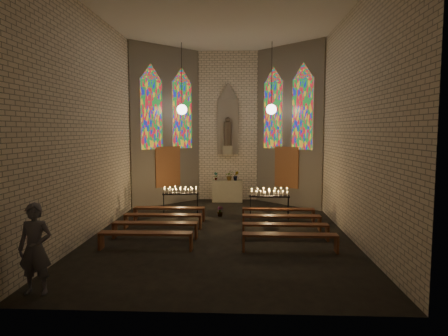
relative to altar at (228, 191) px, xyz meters
The scene contains 18 objects.
floor 5.47m from the altar, 90.00° to the right, with size 12.00×12.00×0.00m, color black.
room 3.83m from the altar, 90.00° to the right, with size 8.22×12.43×7.00m.
altar is the anchor object (origin of this frame).
flower_vase_left 0.88m from the altar, behind, with size 0.20×0.14×0.38m, color #4C723F.
flower_vase_center 0.73m from the altar, 25.71° to the right, with size 0.39×0.34×0.43m, color #4C723F.
flower_vase_right 0.83m from the altar, 14.08° to the right, with size 0.25×0.20×0.45m, color #4C723F.
aisle_flower_pot 3.28m from the altar, 93.04° to the right, with size 0.22×0.22×0.39m, color #4C723F.
votive_stand_left 3.40m from the altar, 121.47° to the right, with size 1.45×0.55×1.04m.
votive_stand_right 4.04m from the altar, 64.98° to the right, with size 1.51×0.39×1.10m.
pew_left_0 4.53m from the altar, 116.11° to the right, with size 2.60×0.39×0.50m.
pew_right_0 4.53m from the altar, 63.89° to the right, with size 2.60×0.39×0.50m.
pew_left_1 5.63m from the altar, 110.73° to the right, with size 2.60×0.39×0.50m.
pew_right_1 5.63m from the altar, 69.27° to the right, with size 2.60×0.39×0.50m.
pew_left_2 6.77m from the altar, 107.13° to the right, with size 2.60×0.39×0.50m.
pew_right_2 6.77m from the altar, 72.87° to the right, with size 2.60×0.39×0.50m.
pew_left_3 7.92m from the altar, 104.57° to the right, with size 2.60×0.39×0.50m.
pew_right_3 7.92m from the altar, 75.43° to the right, with size 2.60×0.39×0.50m.
visitor 11.29m from the altar, 108.07° to the right, with size 0.68×0.45×1.87m, color #494953.
Camera 1 is at (0.68, -12.97, 3.32)m, focal length 32.00 mm.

